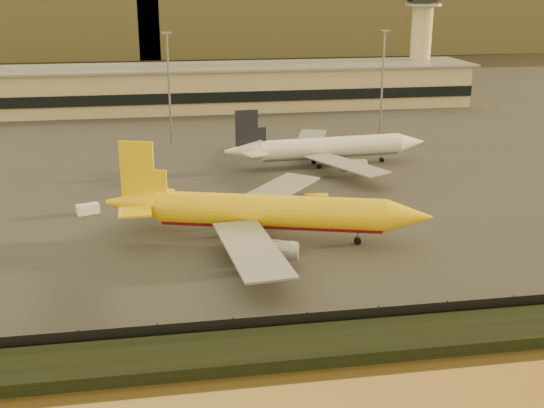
{
  "coord_description": "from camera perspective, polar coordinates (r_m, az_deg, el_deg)",
  "views": [
    {
      "loc": [
        -12.75,
        -77.54,
        36.51
      ],
      "look_at": [
        2.35,
        12.0,
        6.67
      ],
      "focal_mm": 45.0,
      "sensor_mm": 36.0,
      "label": 1
    }
  ],
  "objects": [
    {
      "name": "ground",
      "position": [
        86.65,
        -0.22,
        -6.73
      ],
      "size": [
        900.0,
        900.0,
        0.0
      ],
      "primitive_type": "plane",
      "color": "black",
      "rests_on": "ground"
    },
    {
      "name": "embankment",
      "position": [
        71.49,
        2.05,
        -11.88
      ],
      "size": [
        320.0,
        7.0,
        1.4
      ],
      "primitive_type": "cube",
      "color": "black",
      "rests_on": "ground"
    },
    {
      "name": "tarmac",
      "position": [
        176.8,
        -5.27,
        6.23
      ],
      "size": [
        320.0,
        220.0,
        0.2
      ],
      "primitive_type": "cube",
      "color": "#2D2D2D",
      "rests_on": "ground"
    },
    {
      "name": "perimeter_fence",
      "position": [
        74.62,
        1.43,
        -9.97
      ],
      "size": [
        300.0,
        0.05,
        2.2
      ],
      "primitive_type": "cube",
      "color": "black",
      "rests_on": "tarmac"
    },
    {
      "name": "terminal_building",
      "position": [
        205.34,
        -10.1,
        9.44
      ],
      "size": [
        202.0,
        25.0,
        12.6
      ],
      "color": "tan",
      "rests_on": "tarmac"
    },
    {
      "name": "control_tower",
      "position": [
        224.85,
        12.41,
        14.0
      ],
      "size": [
        11.2,
        11.2,
        35.5
      ],
      "color": "tan",
      "rests_on": "tarmac"
    },
    {
      "name": "apron_light_masts",
      "position": [
        156.44,
        0.74,
        10.54
      ],
      "size": [
        152.2,
        12.2,
        25.4
      ],
      "color": "slate",
      "rests_on": "tarmac"
    },
    {
      "name": "dhl_cargo_jet",
      "position": [
        98.88,
        -0.57,
        -0.72
      ],
      "size": [
        47.07,
        44.99,
        14.31
      ],
      "rotation": [
        0.0,
        0.0,
        -0.29
      ],
      "color": "yellow",
      "rests_on": "tarmac"
    },
    {
      "name": "white_narrowbody_jet",
      "position": [
        140.27,
        4.66,
        4.68
      ],
      "size": [
        42.91,
        41.75,
        12.32
      ],
      "rotation": [
        0.0,
        0.0,
        0.08
      ],
      "color": "white",
      "rests_on": "tarmac"
    },
    {
      "name": "gse_vehicle_yellow",
      "position": [
        116.0,
        3.74,
        0.37
      ],
      "size": [
        4.26,
        2.53,
        1.79
      ],
      "primitive_type": "cube",
      "rotation": [
        0.0,
        0.0,
        -0.2
      ],
      "color": "yellow",
      "rests_on": "tarmac"
    },
    {
      "name": "gse_vehicle_white",
      "position": [
        115.27,
        -15.16,
        -0.41
      ],
      "size": [
        3.92,
        2.77,
        1.61
      ],
      "primitive_type": "cube",
      "rotation": [
        0.0,
        0.0,
        0.36
      ],
      "color": "white",
      "rests_on": "tarmac"
    }
  ]
}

